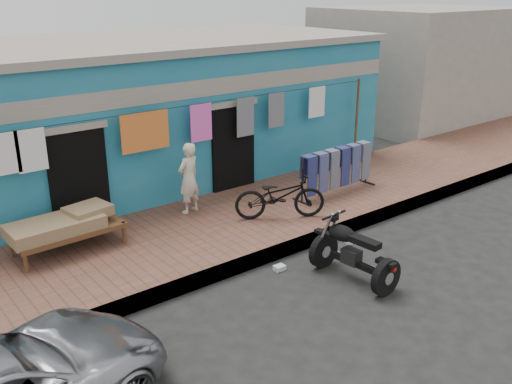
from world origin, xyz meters
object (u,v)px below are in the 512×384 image
at_px(bicycle, 280,191).
at_px(charpoy, 68,232).
at_px(seated_person, 189,178).
at_px(jeans_rack, 336,170).
at_px(motorcycle, 354,251).

bearing_deg(bicycle, charpoy, 103.74).
distance_m(seated_person, jeans_rack, 3.27).
bearing_deg(jeans_rack, bicycle, -169.73).
distance_m(seated_person, charpoy, 2.58).
xyz_separation_m(bicycle, jeans_rack, (1.89, 0.34, -0.05)).
bearing_deg(seated_person, jeans_rack, 146.98).
bearing_deg(charpoy, bicycle, -16.80).
relative_size(motorcycle, jeans_rack, 0.76).
xyz_separation_m(charpoy, jeans_rack, (5.66, -0.80, 0.18)).
height_order(bicycle, jeans_rack, bicycle).
relative_size(bicycle, motorcycle, 1.06).
xyz_separation_m(motorcycle, jeans_rack, (2.27, 2.64, 0.25)).
bearing_deg(bicycle, motorcycle, -158.89).
xyz_separation_m(seated_person, bicycle, (1.22, -1.34, -0.15)).
bearing_deg(bicycle, seated_person, 73.04).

